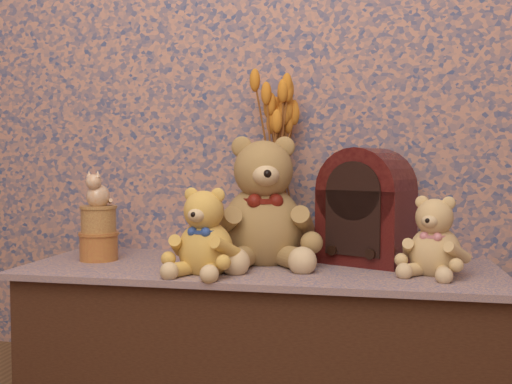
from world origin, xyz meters
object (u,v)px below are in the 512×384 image
at_px(teddy_medium, 206,227).
at_px(cat_figurine, 98,188).
at_px(teddy_small, 435,232).
at_px(ceramic_vase, 277,230).
at_px(biscuit_tin_lower, 99,247).
at_px(teddy_large, 263,195).
at_px(cathedral_radio, 366,206).

xyz_separation_m(teddy_medium, cat_figurine, (-0.42, 0.15, 0.11)).
bearing_deg(teddy_medium, teddy_small, 18.07).
relative_size(ceramic_vase, biscuit_tin_lower, 1.56).
bearing_deg(teddy_medium, teddy_large, 65.89).
relative_size(teddy_small, biscuit_tin_lower, 1.97).
xyz_separation_m(cathedral_radio, cat_figurine, (-0.89, -0.13, 0.05)).
bearing_deg(teddy_medium, ceramic_vase, 70.64).
bearing_deg(teddy_large, biscuit_tin_lower, 169.61).
height_order(teddy_medium, teddy_small, teddy_medium).
bearing_deg(biscuit_tin_lower, teddy_medium, -19.70).
relative_size(teddy_large, ceramic_vase, 2.25).
distance_m(teddy_small, cathedral_radio, 0.27).
xyz_separation_m(teddy_medium, ceramic_vase, (0.17, 0.31, -0.04)).
height_order(ceramic_vase, biscuit_tin_lower, ceramic_vase).
relative_size(teddy_large, teddy_medium, 1.62).
bearing_deg(teddy_medium, biscuit_tin_lower, 168.68).
bearing_deg(ceramic_vase, teddy_large, -106.79).
bearing_deg(cat_figurine, ceramic_vase, 17.67).
relative_size(teddy_small, ceramic_vase, 1.26).
xyz_separation_m(teddy_small, ceramic_vase, (-0.50, 0.20, -0.03)).
xyz_separation_m(teddy_medium, teddy_small, (0.67, 0.11, -0.01)).
xyz_separation_m(ceramic_vase, biscuit_tin_lower, (-0.59, -0.16, -0.05)).
distance_m(teddy_medium, teddy_small, 0.68).
bearing_deg(teddy_large, teddy_small, -26.73).
relative_size(teddy_large, biscuit_tin_lower, 3.51).
height_order(ceramic_vase, cat_figurine, cat_figurine).
xyz_separation_m(teddy_large, ceramic_vase, (0.03, 0.10, -0.12)).
distance_m(teddy_small, ceramic_vase, 0.54).
bearing_deg(teddy_small, cat_figurine, -159.29).
xyz_separation_m(teddy_large, teddy_medium, (-0.13, -0.21, -0.09)).
relative_size(ceramic_vase, cat_figurine, 1.61).
bearing_deg(biscuit_tin_lower, teddy_large, 6.17).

